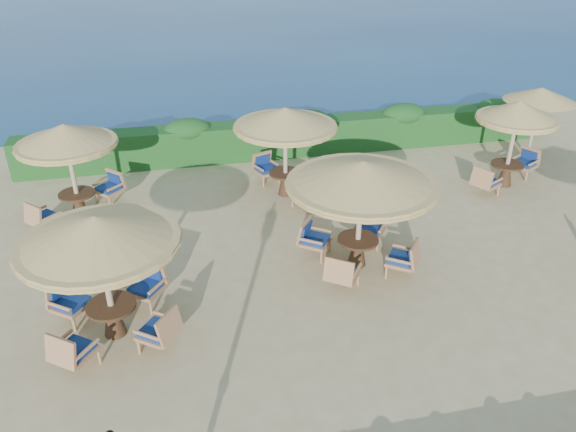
% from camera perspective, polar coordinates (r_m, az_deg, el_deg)
% --- Properties ---
extents(ground, '(120.00, 120.00, 0.00)m').
position_cam_1_polar(ground, '(13.43, 7.18, -5.13)').
color(ground, tan).
rests_on(ground, ground).
extents(hedge, '(18.00, 0.90, 1.20)m').
position_cam_1_polar(hedge, '(19.35, 0.43, 8.00)').
color(hedge, '#144017').
rests_on(hedge, ground).
extents(extra_parasol, '(2.30, 2.30, 2.41)m').
position_cam_1_polar(extra_parasol, '(20.29, 24.29, 11.16)').
color(extra_parasol, tan).
rests_on(extra_parasol, ground).
extents(cafe_set_0, '(3.00, 3.00, 2.65)m').
position_cam_1_polar(cafe_set_0, '(10.87, -18.44, -3.66)').
color(cafe_set_0, tan).
rests_on(cafe_set_0, ground).
extents(cafe_set_1, '(3.43, 3.43, 2.65)m').
position_cam_1_polar(cafe_set_1, '(12.55, 7.47, 2.60)').
color(cafe_set_1, tan).
rests_on(cafe_set_1, ground).
extents(cafe_set_3, '(2.60, 2.60, 2.65)m').
position_cam_1_polar(cafe_set_3, '(15.72, -21.47, 6.33)').
color(cafe_set_3, tan).
rests_on(cafe_set_3, ground).
extents(cafe_set_4, '(2.94, 2.94, 2.65)m').
position_cam_1_polar(cafe_set_4, '(15.88, -0.27, 8.83)').
color(cafe_set_4, tan).
rests_on(cafe_set_4, ground).
extents(cafe_set_5, '(2.80, 2.34, 2.65)m').
position_cam_1_polar(cafe_set_5, '(17.81, 22.10, 8.50)').
color(cafe_set_5, tan).
rests_on(cafe_set_5, ground).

